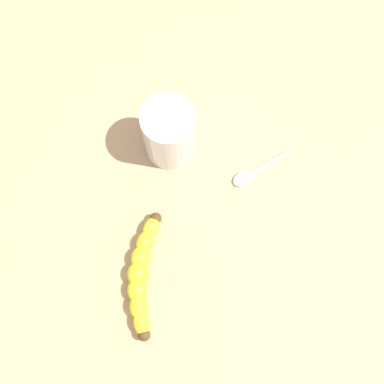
# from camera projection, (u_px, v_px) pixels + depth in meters

# --- Properties ---
(wooden_tabletop) EXTENTS (1.20, 1.20, 0.03)m
(wooden_tabletop) POSITION_uv_depth(u_px,v_px,m) (165.00, 213.00, 0.83)
(wooden_tabletop) COLOR tan
(wooden_tabletop) RESTS_ON ground
(banana) EXTENTS (0.05, 0.19, 0.03)m
(banana) POSITION_uv_depth(u_px,v_px,m) (142.00, 274.00, 0.77)
(banana) COLOR yellow
(banana) RESTS_ON wooden_tabletop
(smoothie_glass) EXTENTS (0.08, 0.08, 0.11)m
(smoothie_glass) POSITION_uv_depth(u_px,v_px,m) (168.00, 133.00, 0.80)
(smoothie_glass) COLOR silver
(smoothie_glass) RESTS_ON wooden_tabletop
(teaspoon) EXTENTS (0.10, 0.08, 0.01)m
(teaspoon) POSITION_uv_depth(u_px,v_px,m) (247.00, 177.00, 0.83)
(teaspoon) COLOR silver
(teaspoon) RESTS_ON wooden_tabletop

